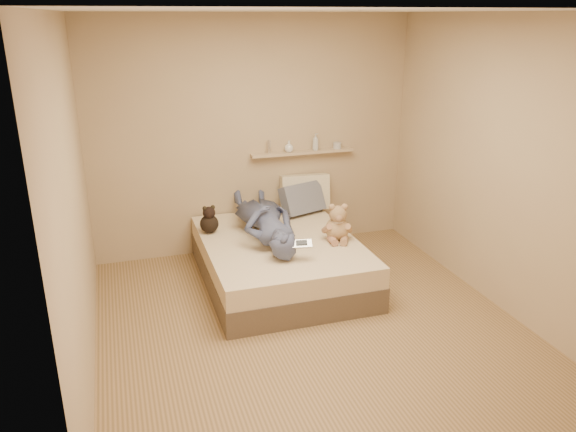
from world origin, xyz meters
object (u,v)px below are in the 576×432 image
object	(u,v)px
game_console	(301,244)
wall_shelf	(303,152)
pillow_grey	(302,199)
teddy_bear	(338,225)
dark_plush	(209,221)
pillow_cream	(305,192)
person	(265,220)
bed	(280,261)

from	to	relation	value
game_console	wall_shelf	bearing A→B (deg)	70.81
pillow_grey	wall_shelf	xyz separation A→B (m)	(0.07, 0.22, 0.48)
teddy_bear	dark_plush	xyz separation A→B (m)	(-1.17, 0.59, -0.03)
wall_shelf	pillow_cream	bearing A→B (deg)	-85.76
person	teddy_bear	bearing A→B (deg)	153.72
person	dark_plush	bearing A→B (deg)	-25.69
game_console	dark_plush	distance (m)	1.17
wall_shelf	game_console	bearing A→B (deg)	-109.19
pillow_cream	person	xyz separation A→B (m)	(-0.67, -0.68, -0.02)
bed	wall_shelf	size ratio (longest dim) A/B	1.58
bed	wall_shelf	world-z (taller)	wall_shelf
teddy_bear	pillow_grey	size ratio (longest dim) A/B	0.78
game_console	wall_shelf	xyz separation A→B (m)	(0.51, 1.45, 0.48)
dark_plush	wall_shelf	size ratio (longest dim) A/B	0.25
pillow_grey	wall_shelf	bearing A→B (deg)	71.21
wall_shelf	bed	bearing A→B (deg)	-121.18
game_console	teddy_bear	size ratio (longest dim) A/B	0.51
dark_plush	pillow_grey	xyz separation A→B (m)	(1.11, 0.28, 0.04)
pillow_cream	pillow_grey	world-z (taller)	pillow_cream
bed	pillow_grey	world-z (taller)	pillow_grey
teddy_bear	wall_shelf	xyz separation A→B (m)	(0.01, 1.09, 0.49)
pillow_cream	wall_shelf	xyz separation A→B (m)	(-0.01, 0.08, 0.45)
game_console	dark_plush	bearing A→B (deg)	125.36
game_console	pillow_grey	world-z (taller)	pillow_grey
bed	teddy_bear	distance (m)	0.69
dark_plush	game_console	bearing A→B (deg)	-54.64
teddy_bear	pillow_grey	distance (m)	0.88
pillow_cream	game_console	bearing A→B (deg)	-110.42
teddy_bear	pillow_cream	distance (m)	1.02
pillow_grey	teddy_bear	bearing A→B (deg)	-85.53
wall_shelf	dark_plush	bearing A→B (deg)	-157.02
bed	dark_plush	bearing A→B (deg)	147.08
teddy_bear	dark_plush	bearing A→B (deg)	153.20
pillow_cream	person	size ratio (longest dim) A/B	0.37
bed	game_console	bearing A→B (deg)	-85.30
bed	wall_shelf	xyz separation A→B (m)	(0.55, 0.91, 0.88)
pillow_grey	game_console	bearing A→B (deg)	-109.26
dark_plush	pillow_cream	xyz separation A→B (m)	(1.19, 0.42, 0.07)
wall_shelf	person	bearing A→B (deg)	-130.96
teddy_bear	person	bearing A→B (deg)	152.94
bed	game_console	world-z (taller)	game_console
pillow_cream	pillow_grey	size ratio (longest dim) A/B	1.10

